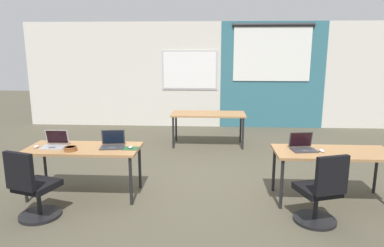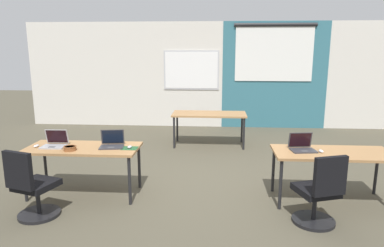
% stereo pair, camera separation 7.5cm
% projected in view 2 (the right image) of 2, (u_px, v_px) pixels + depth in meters
% --- Properties ---
extents(ground_plane, '(24.00, 24.00, 0.00)m').
position_uv_depth(ground_plane, '(206.00, 182.00, 5.61)').
color(ground_plane, '#4C4738').
extents(back_wall_assembly, '(10.00, 0.27, 2.80)m').
position_uv_depth(back_wall_assembly, '(213.00, 75.00, 9.40)').
color(back_wall_assembly, silver).
rests_on(back_wall_assembly, ground).
extents(desk_near_left, '(1.60, 0.70, 0.72)m').
position_uv_depth(desk_near_left, '(83.00, 151.00, 5.00)').
color(desk_near_left, '#A37547').
rests_on(desk_near_left, ground).
extents(desk_near_right, '(1.60, 0.70, 0.72)m').
position_uv_depth(desk_near_right, '(333.00, 156.00, 4.76)').
color(desk_near_right, '#A37547').
rests_on(desk_near_right, ground).
extents(desk_far_center, '(1.60, 0.70, 0.72)m').
position_uv_depth(desk_far_center, '(209.00, 116.00, 7.61)').
color(desk_far_center, '#A37547').
rests_on(desk_far_center, ground).
extents(laptop_near_left_end, '(0.34, 0.29, 0.23)m').
position_uv_depth(laptop_near_left_end, '(55.00, 143.00, 5.01)').
color(laptop_near_left_end, '#9E9EA3').
rests_on(laptop_near_left_end, desk_near_left).
extents(mouse_near_left_end, '(0.07, 0.11, 0.03)m').
position_uv_depth(mouse_near_left_end, '(36.00, 146.00, 4.98)').
color(mouse_near_left_end, silver).
rests_on(mouse_near_left_end, desk_near_left).
extents(chair_near_left_end, '(0.55, 0.60, 0.92)m').
position_uv_depth(chair_near_left_end, '(33.00, 190.00, 4.33)').
color(chair_near_left_end, black).
rests_on(chair_near_left_end, ground).
extents(laptop_near_right_inner, '(0.37, 0.32, 0.24)m').
position_uv_depth(laptop_near_right_inner, '(302.00, 147.00, 4.82)').
color(laptop_near_right_inner, '#333338').
rests_on(laptop_near_right_inner, desk_near_right).
extents(mouse_near_right_inner, '(0.07, 0.11, 0.03)m').
position_uv_depth(mouse_near_right_inner, '(321.00, 151.00, 4.73)').
color(mouse_near_right_inner, silver).
rests_on(mouse_near_right_inner, desk_near_right).
extents(chair_near_right_inner, '(0.55, 0.61, 0.92)m').
position_uv_depth(chair_near_right_inner, '(319.00, 196.00, 4.16)').
color(chair_near_right_inner, black).
rests_on(chair_near_right_inner, ground).
extents(laptop_near_left_inner, '(0.37, 0.32, 0.24)m').
position_uv_depth(laptop_near_left_inner, '(112.00, 143.00, 4.99)').
color(laptop_near_left_inner, '#333338').
rests_on(laptop_near_left_inner, desk_near_left).
extents(mousepad_near_left_inner, '(0.22, 0.19, 0.00)m').
position_uv_depth(mousepad_near_left_inner, '(130.00, 148.00, 4.92)').
color(mousepad_near_left_inner, '#23512D').
rests_on(mousepad_near_left_inner, desk_near_left).
extents(mouse_near_left_inner, '(0.06, 0.10, 0.03)m').
position_uv_depth(mouse_near_left_inner, '(130.00, 147.00, 4.91)').
color(mouse_near_left_inner, '#B2B2B7').
rests_on(mouse_near_left_inner, mousepad_near_left_inner).
extents(snack_bowl, '(0.18, 0.18, 0.06)m').
position_uv_depth(snack_bowl, '(70.00, 148.00, 4.81)').
color(snack_bowl, brown).
rests_on(snack_bowl, desk_near_left).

